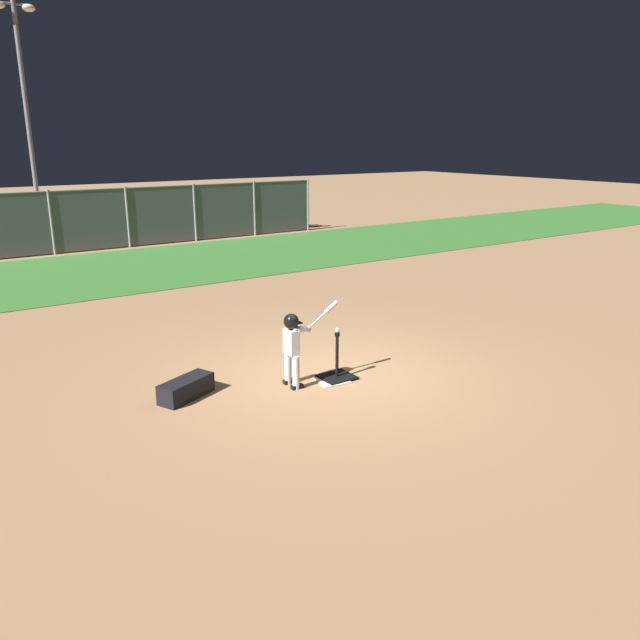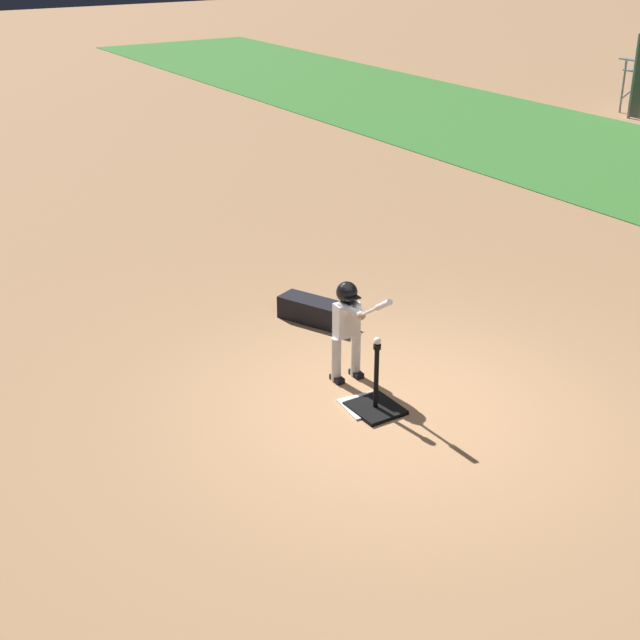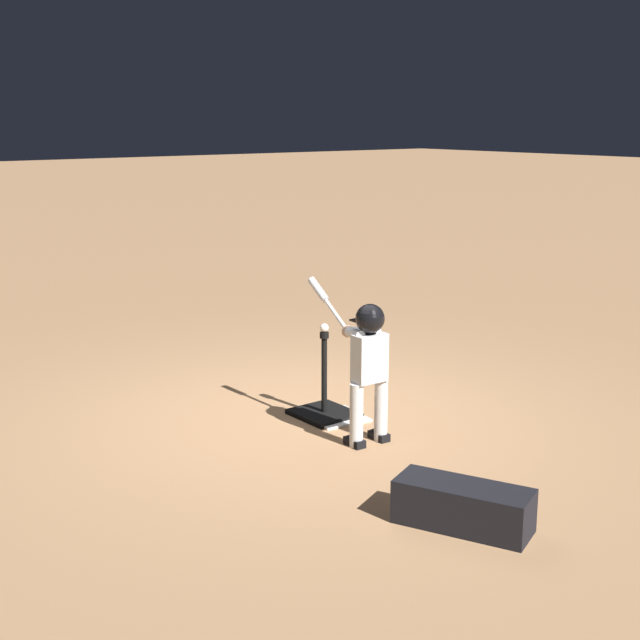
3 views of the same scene
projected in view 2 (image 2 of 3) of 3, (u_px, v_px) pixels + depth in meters
The scene contains 6 objects.
ground_plane at pixel (393, 410), 8.93m from camera, with size 90.00×90.00×0.00m, color #AD7F56.
home_plate at pixel (365, 405), 9.00m from camera, with size 0.44×0.44×0.02m, color white.
batting_tee at pixel (376, 403), 8.90m from camera, with size 0.51×0.46×0.73m.
batter_child at pixel (348, 319), 9.23m from camera, with size 0.91×0.35×1.21m.
baseball at pixel (377, 341), 8.61m from camera, with size 0.07×0.07×0.07m, color white.
equipment_bag at pixel (312, 310), 10.85m from camera, with size 0.84×0.32×0.28m, color black.
Camera 2 is at (6.16, -4.78, 4.51)m, focal length 50.00 mm.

